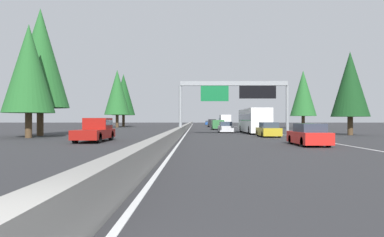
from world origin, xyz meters
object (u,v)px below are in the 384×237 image
sedan_near_center (309,135)px  conifer_left_foreground (29,69)px  bus_mid_center (254,120)px  conifer_left_near (40,58)px  sedan_distant_b (208,123)px  sign_gantry_overhead (235,92)px  conifer_left_far (123,95)px  box_truck_near_right (225,120)px  pickup_mid_left (212,123)px  minivan_far_left (218,124)px  conifer_left_mid (117,92)px  oncoming_near (96,130)px  conifer_right_near (350,84)px  sedan_mid_right (226,127)px  sedan_far_center (268,130)px  conifer_right_mid (303,93)px

sedan_near_center → conifer_left_foreground: 25.90m
bus_mid_center → conifer_left_near: size_ratio=0.84×
sedan_near_center → bus_mid_center: bearing=0.2°
sedan_near_center → bus_mid_center: size_ratio=0.38×
sedan_distant_b → bus_mid_center: bearing=-177.1°
sign_gantry_overhead → conifer_left_far: size_ratio=0.95×
box_truck_near_right → conifer_left_near: size_ratio=0.62×
pickup_mid_left → conifer_left_foreground: 55.32m
minivan_far_left → sedan_distant_b: size_ratio=1.14×
minivan_far_left → conifer_left_foreground: size_ratio=0.46×
bus_mid_center → conifer_left_mid: size_ratio=0.88×
pickup_mid_left → oncoming_near: size_ratio=1.00×
sedan_near_center → conifer_right_near: size_ratio=0.47×
sign_gantry_overhead → conifer_left_near: bearing=97.5°
sedan_mid_right → conifer_left_mid: 39.53m
sedan_distant_b → conifer_left_mid: size_ratio=0.34×
sedan_far_center → conifer_left_near: conifer_left_near is taller
sign_gantry_overhead → conifer_left_far: bearing=25.6°
conifer_left_foreground → conifer_left_near: (4.56, 0.94, 1.81)m
sedan_distant_b → conifer_left_far: bearing=140.7°
sign_gantry_overhead → sedan_near_center: 17.63m
conifer_left_far → minivan_far_left: bearing=-140.6°
sign_gantry_overhead → conifer_left_far: (47.77, 22.84, 3.18)m
sedan_distant_b → bus_mid_center: bus_mid_center is taller
bus_mid_center → conifer_left_far: bearing=31.0°
bus_mid_center → box_truck_near_right: bearing=0.2°
minivan_far_left → conifer_left_foreground: bearing=145.2°
sedan_near_center → box_truck_near_right: (64.55, 0.26, 0.93)m
minivan_far_left → pickup_mid_left: pickup_mid_left is taller
sedan_distant_b → oncoming_near: size_ratio=0.79×
sign_gantry_overhead → sedan_far_center: bearing=-150.7°
conifer_left_foreground → conifer_right_near: bearing=-78.8°
sedan_near_center → conifer_right_near: 19.48m
bus_mid_center → sedan_far_center: bearing=179.2°
sedan_mid_right → conifer_left_foreground: conifer_left_foreground is taller
sedan_far_center → conifer_left_foreground: (-2.46, 23.15, 5.88)m
sign_gantry_overhead → sedan_distant_b: size_ratio=2.88×
sedan_near_center → sedan_far_center: 11.94m
conifer_left_mid → sedan_mid_right: bearing=-145.7°
sign_gantry_overhead → conifer_left_near: (-2.82, 21.33, 3.47)m
sedan_distant_b → conifer_left_foreground: (-82.35, 19.79, 5.88)m
oncoming_near → conifer_right_mid: size_ratio=0.50×
sign_gantry_overhead → box_truck_near_right: size_ratio=1.49×
sign_gantry_overhead → conifer_right_near: 12.86m
sedan_far_center → conifer_right_near: size_ratio=0.47×
pickup_mid_left → conifer_left_far: size_ratio=0.42×
conifer_right_mid → conifer_left_mid: size_ratio=0.85×
box_truck_near_right → sedan_mid_right: size_ratio=1.93×
bus_mid_center → conifer_left_far: size_ratio=0.87×
conifer_left_near → conifer_left_far: bearing=1.7°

